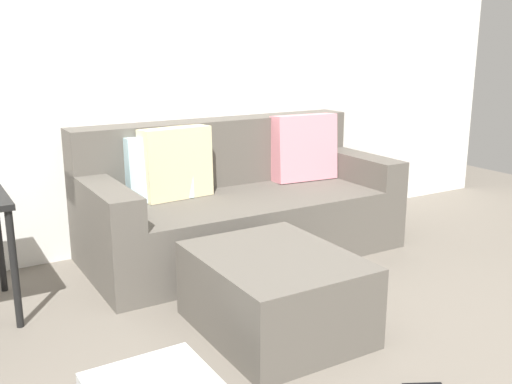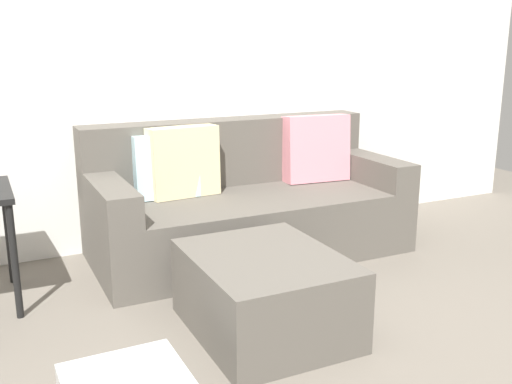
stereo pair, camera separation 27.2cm
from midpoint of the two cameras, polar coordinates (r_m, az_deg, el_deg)
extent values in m
cube|color=silver|center=(4.02, -5.69, 12.34)|extent=(6.01, 0.10, 2.43)
cube|color=#59544C|center=(3.84, 1.40, -3.10)|extent=(2.01, 0.93, 0.40)
cube|color=#59544C|center=(4.04, -0.80, 3.98)|extent=(2.01, 0.24, 0.45)
cube|color=#59544C|center=(3.45, -12.13, -0.35)|extent=(0.19, 0.93, 0.18)
cube|color=#59544C|center=(4.24, 12.43, 2.36)|extent=(0.19, 0.93, 0.18)
cube|color=silver|center=(3.68, -6.66, 2.47)|extent=(0.41, 0.19, 0.40)
cube|color=beige|center=(3.70, -5.02, 2.94)|extent=(0.46, 0.21, 0.45)
cube|color=pink|center=(4.14, 7.76, 4.22)|extent=(0.47, 0.22, 0.47)
cube|color=#59544C|center=(2.83, 3.67, -9.86)|extent=(0.66, 0.83, 0.39)
cylinder|color=black|center=(3.10, -20.16, -6.46)|extent=(0.04, 0.04, 0.60)
cylinder|color=black|center=(3.58, -21.03, -3.78)|extent=(0.04, 0.04, 0.60)
camera|label=1|loc=(0.14, -87.58, 0.62)|focal=41.04mm
camera|label=2|loc=(0.14, 92.42, -0.62)|focal=41.04mm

